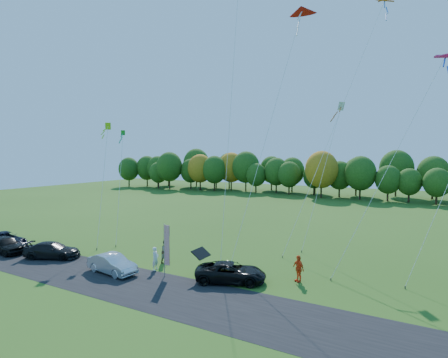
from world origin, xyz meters
The scene contains 20 objects.
ground centered at (0.00, 0.00, 0.00)m, with size 160.00×160.00×0.00m, color #2C5115.
asphalt_strip centered at (0.00, -4.00, 0.01)m, with size 90.00×6.00×0.01m, color black.
tree_line centered at (0.00, 55.00, 0.00)m, with size 116.00×12.00×10.00m, color #1E4711, non-canonical shape.
black_suv centered at (3.97, -0.16, 0.71)m, with size 2.36×5.12×1.42m, color black.
silver_sedan centered at (-5.02, -2.98, 0.73)m, with size 1.55×4.46×1.47m, color silver.
dark_truck_a centered at (-12.77, -2.71, 0.70)m, with size 1.97×4.85×1.41m, color black.
dark_truck_b centered at (-18.13, -3.85, 0.79)m, with size 1.87×4.65×1.59m, color black.
dark_suv_west centered at (-19.96, -2.96, 0.78)m, with size 2.60×5.64×1.57m, color black.
person_tailgate_a centered at (-2.55, -0.77, 0.93)m, with size 0.68×0.45×1.86m, color white.
person_tailgate_b centered at (-3.02, 1.16, 0.98)m, with size 0.95×0.74×1.95m, color gray.
person_east centered at (8.26, 2.28, 0.97)m, with size 1.14×0.47×1.95m, color #F24516.
feather_flag centered at (-0.77, -1.59, 2.49)m, with size 0.54×0.08×4.07m.
kite_delta_blue centered at (-0.03, 7.53, 15.32)m, with size 4.92×11.08×31.37m.
kite_parafoil_orange centered at (8.66, 13.17, 12.79)m, with size 8.65×12.23×26.00m.
kite_delta_red centered at (3.84, 7.69, 12.08)m, with size 4.20×10.75×24.83m.
kite_parafoil_rainbow centered at (13.79, 6.97, 8.56)m, with size 8.44×7.24×17.43m.
kite_diamond_yellow centered at (-12.97, 3.38, 6.33)m, with size 3.86×5.38×13.16m.
kite_diamond_green centered at (-11.99, 4.77, 5.97)m, with size 3.31×4.60×12.26m.
kite_diamond_white centered at (7.46, 12.55, 7.26)m, with size 3.04×6.15×15.04m.
kite_diamond_blue_low centered at (16.61, 5.97, 4.47)m, with size 3.42×3.42×9.30m.
Camera 1 is at (15.57, -22.12, 9.26)m, focal length 28.00 mm.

